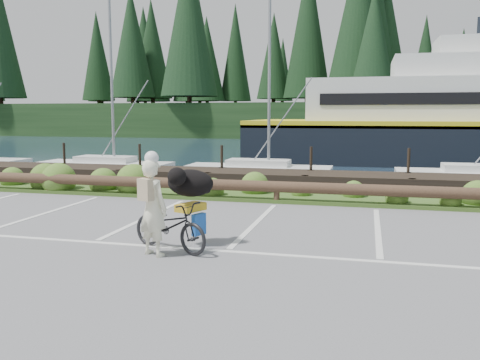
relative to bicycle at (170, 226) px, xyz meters
name	(u,v)px	position (x,y,z in m)	size (l,w,h in m)	color
ground	(233,246)	(1.00, 0.56, -0.45)	(72.00, 72.00, 0.00)	#5E5E61
harbor_backdrop	(356,128)	(1.39, 79.03, -0.45)	(170.00, 160.00, 30.00)	#172839
vegetation_strip	(281,197)	(1.00, 5.86, -0.40)	(34.00, 1.60, 0.10)	#3D5B21
log_rail	(277,203)	(1.00, 5.16, -0.45)	(32.00, 0.30, 0.60)	#443021
bicycle	(170,226)	(0.00, 0.00, 0.00)	(0.59, 1.70, 0.89)	black
cyclist	(153,208)	(-0.16, -0.36, 0.38)	(0.60, 0.39, 1.65)	#F2F0CD
dog	(190,183)	(0.21, 0.50, 0.70)	(0.88, 0.43, 0.51)	black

